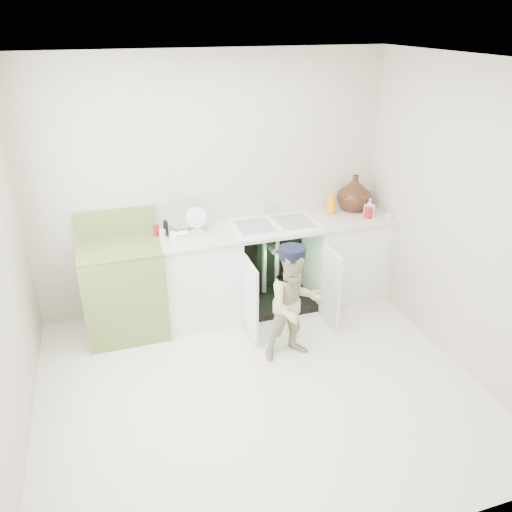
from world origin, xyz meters
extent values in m
plane|color=beige|center=(0.00, 0.00, 0.00)|extent=(3.50, 3.50, 0.00)
cube|color=beige|center=(0.00, 1.50, 1.25)|extent=(3.50, 2.50, 0.02)
cube|color=beige|center=(0.00, -1.50, 1.25)|extent=(3.50, 2.50, 0.02)
cube|color=beige|center=(1.75, 0.00, 1.25)|extent=(2.50, 3.00, 0.02)
plane|color=white|center=(0.00, 0.00, 2.50)|extent=(3.50, 3.50, 0.00)
cube|color=white|center=(-0.25, 1.20, 0.43)|extent=(0.80, 0.60, 0.86)
cube|color=white|center=(1.35, 1.20, 0.43)|extent=(0.80, 0.60, 0.86)
cube|color=black|center=(0.55, 1.47, 0.43)|extent=(0.80, 0.06, 0.86)
cube|color=black|center=(0.55, 1.20, 0.03)|extent=(0.80, 0.60, 0.06)
cylinder|color=gray|center=(0.48, 1.30, 0.45)|extent=(0.05, 0.05, 0.70)
cylinder|color=gray|center=(0.62, 1.30, 0.45)|extent=(0.05, 0.05, 0.70)
cylinder|color=gray|center=(0.55, 1.25, 0.62)|extent=(0.07, 0.18, 0.07)
cube|color=white|center=(0.15, 0.70, 0.40)|extent=(0.03, 0.40, 0.76)
cube|color=white|center=(0.95, 0.70, 0.40)|extent=(0.02, 0.40, 0.76)
cube|color=silver|center=(0.55, 1.20, 0.89)|extent=(2.44, 0.64, 0.03)
cube|color=silver|center=(0.55, 1.49, 0.98)|extent=(2.44, 0.02, 0.15)
cube|color=white|center=(0.55, 1.20, 0.90)|extent=(0.85, 0.55, 0.02)
cube|color=gray|center=(0.34, 1.20, 0.91)|extent=(0.34, 0.40, 0.01)
cube|color=gray|center=(0.76, 1.20, 0.91)|extent=(0.34, 0.40, 0.01)
cylinder|color=silver|center=(0.55, 1.42, 0.99)|extent=(0.03, 0.03, 0.17)
cylinder|color=silver|center=(0.55, 1.36, 1.06)|extent=(0.02, 0.14, 0.02)
cylinder|color=silver|center=(0.66, 1.42, 0.94)|extent=(0.04, 0.04, 0.06)
cylinder|color=silver|center=(1.68, 0.89, 0.55)|extent=(0.01, 0.01, 0.70)
cube|color=silver|center=(1.68, 0.98, 0.93)|extent=(0.04, 0.02, 0.06)
cube|color=silver|center=(-0.31, 1.32, 0.91)|extent=(0.42, 0.28, 0.02)
cylinder|color=silver|center=(-0.35, 1.34, 0.98)|extent=(0.26, 0.09, 0.25)
cylinder|color=white|center=(-0.20, 1.32, 0.97)|extent=(0.20, 0.05, 0.20)
cylinder|color=silver|center=(-0.48, 1.22, 0.98)|extent=(0.01, 0.01, 0.12)
cylinder|color=silver|center=(-0.39, 1.22, 0.98)|extent=(0.01, 0.01, 0.12)
cylinder|color=silver|center=(-0.31, 1.22, 0.98)|extent=(0.01, 0.01, 0.12)
cylinder|color=silver|center=(-0.23, 1.22, 0.98)|extent=(0.01, 0.01, 0.12)
cylinder|color=silver|center=(-0.15, 1.22, 0.98)|extent=(0.01, 0.01, 0.12)
imported|color=#492915|center=(1.48, 1.34, 1.09)|extent=(0.36, 0.36, 0.37)
imported|color=orange|center=(1.20, 1.30, 1.03)|extent=(0.10, 0.10, 0.26)
imported|color=silver|center=(1.55, 1.14, 0.99)|extent=(0.08, 0.08, 0.18)
cylinder|color=red|center=(1.51, 1.08, 0.96)|extent=(0.08, 0.08, 0.11)
cylinder|color=#A50E13|center=(-0.59, 1.28, 0.95)|extent=(0.05, 0.05, 0.10)
cylinder|color=#C4BF8F|center=(-0.54, 1.20, 0.94)|extent=(0.06, 0.06, 0.08)
cylinder|color=black|center=(-0.49, 1.32, 0.96)|extent=(0.04, 0.04, 0.12)
cube|color=white|center=(-0.46, 1.10, 0.95)|extent=(0.05, 0.05, 0.09)
cube|color=olive|center=(-0.94, 1.18, 0.44)|extent=(0.73, 0.65, 0.88)
cube|color=olive|center=(-0.94, 1.18, 0.89)|extent=(0.73, 0.65, 0.02)
cube|color=olive|center=(-0.94, 1.46, 1.01)|extent=(0.73, 0.06, 0.23)
cylinder|color=black|center=(-1.12, 1.02, 0.89)|extent=(0.16, 0.16, 0.02)
cylinder|color=silver|center=(-1.12, 1.02, 0.90)|extent=(0.19, 0.19, 0.01)
cylinder|color=black|center=(-1.12, 1.33, 0.89)|extent=(0.16, 0.16, 0.02)
cylinder|color=silver|center=(-1.12, 1.33, 0.90)|extent=(0.19, 0.19, 0.01)
cylinder|color=black|center=(-0.76, 1.02, 0.89)|extent=(0.16, 0.16, 0.02)
cylinder|color=silver|center=(-0.76, 1.02, 0.90)|extent=(0.19, 0.19, 0.01)
cylinder|color=black|center=(-0.76, 1.33, 0.89)|extent=(0.16, 0.16, 0.02)
cylinder|color=silver|center=(-0.76, 1.33, 0.90)|extent=(0.19, 0.19, 0.01)
imported|color=tan|center=(0.42, 0.32, 0.52)|extent=(0.52, 0.42, 1.04)
cylinder|color=black|center=(0.42, 0.32, 1.01)|extent=(0.23, 0.23, 0.09)
cube|color=black|center=(0.42, 0.42, 0.97)|extent=(0.17, 0.10, 0.01)
cube|color=black|center=(0.58, 0.86, 0.72)|extent=(0.07, 0.01, 0.14)
cube|color=#26F23F|center=(0.58, 0.85, 0.72)|extent=(0.06, 0.00, 0.12)
camera|label=1|loc=(-0.99, -3.06, 2.76)|focal=35.00mm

